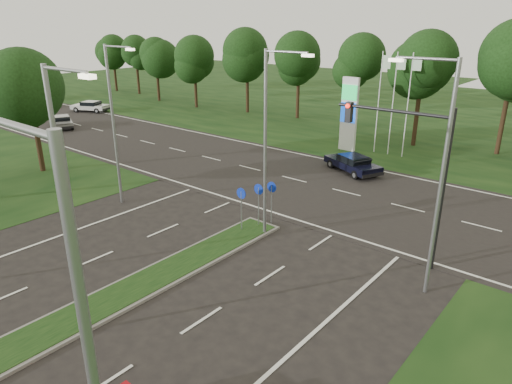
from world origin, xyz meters
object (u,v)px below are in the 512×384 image
Objects in this scene: far_car_a at (61,121)px; far_car_c at (16,104)px; far_car_b at (91,106)px; far_car_d at (32,94)px; navy_sedan at (353,163)px.

far_car_c is at bearing 105.95° from far_car_a.
far_car_a is at bearing -99.28° from far_car_c.
far_car_c is (-8.77, -4.89, -0.05)m from far_car_b.
navy_sedan is at bearing -101.86° from far_car_d.
far_car_c is 0.81× the size of far_car_d.
far_car_b reaches higher than navy_sedan.
far_car_d reaches higher than far_car_c.
far_car_a reaches higher than far_car_c.
far_car_b reaches higher than far_car_c.
far_car_a is (-29.75, -5.78, 0.00)m from navy_sedan.
far_car_b is at bearing 112.90° from navy_sedan.
far_car_d reaches higher than navy_sedan.
far_car_a is 0.93× the size of far_car_d.
far_car_d is at bearing 113.38° from navy_sedan.
far_car_a reaches higher than navy_sedan.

